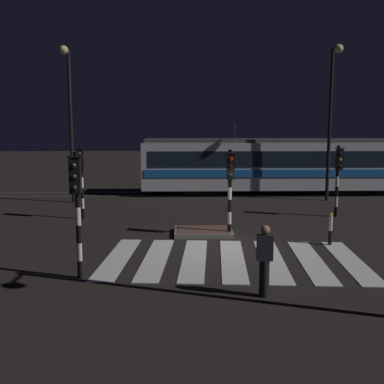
{
  "coord_description": "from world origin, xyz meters",
  "views": [
    {
      "loc": [
        -1.54,
        -14.71,
        3.95
      ],
      "look_at": [
        -1.11,
        2.96,
        1.4
      ],
      "focal_mm": 42.33,
      "sensor_mm": 36.0,
      "label": 1
    }
  ],
  "objects_px": {
    "traffic_light_corner_far_right": "(338,170)",
    "bollard_island_edge": "(330,229)",
    "traffic_light_corner_far_left": "(81,171)",
    "street_lamp_trackside_left": "(69,108)",
    "traffic_light_corner_near_left": "(77,197)",
    "street_lamp_trackside_right": "(332,106)",
    "pedestrian_waiting_at_kerb": "(265,260)",
    "tram": "(273,165)",
    "traffic_light_median_centre": "(230,180)"
  },
  "relations": [
    {
      "from": "pedestrian_waiting_at_kerb",
      "to": "bollard_island_edge",
      "type": "height_order",
      "value": "pedestrian_waiting_at_kerb"
    },
    {
      "from": "traffic_light_corner_far_right",
      "to": "pedestrian_waiting_at_kerb",
      "type": "xyz_separation_m",
      "value": [
        -4.91,
        -9.32,
        -1.2
      ]
    },
    {
      "from": "traffic_light_corner_far_right",
      "to": "street_lamp_trackside_right",
      "type": "bearing_deg",
      "value": 76.68
    },
    {
      "from": "traffic_light_corner_far_right",
      "to": "bollard_island_edge",
      "type": "xyz_separation_m",
      "value": [
        -1.84,
        -4.74,
        -1.52
      ]
    },
    {
      "from": "traffic_light_corner_near_left",
      "to": "street_lamp_trackside_right",
      "type": "xyz_separation_m",
      "value": [
        10.53,
        12.26,
        2.82
      ]
    },
    {
      "from": "traffic_light_corner_far_left",
      "to": "pedestrian_waiting_at_kerb",
      "type": "bearing_deg",
      "value": -55.75
    },
    {
      "from": "traffic_light_corner_far_left",
      "to": "bollard_island_edge",
      "type": "bearing_deg",
      "value": -26.0
    },
    {
      "from": "traffic_light_corner_near_left",
      "to": "bollard_island_edge",
      "type": "bearing_deg",
      "value": 22.96
    },
    {
      "from": "tram",
      "to": "street_lamp_trackside_left",
      "type": "bearing_deg",
      "value": -164.74
    },
    {
      "from": "traffic_light_median_centre",
      "to": "traffic_light_corner_far_right",
      "type": "relative_size",
      "value": 1.0
    },
    {
      "from": "traffic_light_corner_near_left",
      "to": "tram",
      "type": "distance_m",
      "value": 17.05
    },
    {
      "from": "street_lamp_trackside_left",
      "to": "bollard_island_edge",
      "type": "distance_m",
      "value": 14.47
    },
    {
      "from": "traffic_light_corner_far_right",
      "to": "bollard_island_edge",
      "type": "bearing_deg",
      "value": -111.25
    },
    {
      "from": "pedestrian_waiting_at_kerb",
      "to": "traffic_light_corner_far_left",
      "type": "bearing_deg",
      "value": 124.25
    },
    {
      "from": "traffic_light_corner_near_left",
      "to": "traffic_light_corner_far_left",
      "type": "bearing_deg",
      "value": 101.53
    },
    {
      "from": "street_lamp_trackside_right",
      "to": "street_lamp_trackside_left",
      "type": "bearing_deg",
      "value": -178.89
    },
    {
      "from": "street_lamp_trackside_right",
      "to": "bollard_island_edge",
      "type": "distance_m",
      "value": 10.44
    },
    {
      "from": "traffic_light_corner_near_left",
      "to": "bollard_island_edge",
      "type": "height_order",
      "value": "traffic_light_corner_near_left"
    },
    {
      "from": "street_lamp_trackside_right",
      "to": "pedestrian_waiting_at_kerb",
      "type": "xyz_separation_m",
      "value": [
        -5.92,
        -13.58,
        -4.13
      ]
    },
    {
      "from": "traffic_light_median_centre",
      "to": "tram",
      "type": "distance_m",
      "value": 11.13
    },
    {
      "from": "traffic_light_corner_far_left",
      "to": "pedestrian_waiting_at_kerb",
      "type": "distance_m",
      "value": 11.07
    },
    {
      "from": "traffic_light_corner_near_left",
      "to": "bollard_island_edge",
      "type": "xyz_separation_m",
      "value": [
        7.68,
        3.25,
        -1.63
      ]
    },
    {
      "from": "traffic_light_corner_far_right",
      "to": "street_lamp_trackside_left",
      "type": "relative_size",
      "value": 0.4
    },
    {
      "from": "street_lamp_trackside_right",
      "to": "street_lamp_trackside_left",
      "type": "distance_m",
      "value": 13.53
    },
    {
      "from": "traffic_light_corner_far_right",
      "to": "street_lamp_trackside_right",
      "type": "height_order",
      "value": "street_lamp_trackside_right"
    },
    {
      "from": "tram",
      "to": "pedestrian_waiting_at_kerb",
      "type": "bearing_deg",
      "value": -101.97
    },
    {
      "from": "traffic_light_corner_near_left",
      "to": "pedestrian_waiting_at_kerb",
      "type": "distance_m",
      "value": 4.97
    },
    {
      "from": "traffic_light_corner_far_left",
      "to": "traffic_light_corner_far_right",
      "type": "xyz_separation_m",
      "value": [
        11.1,
        0.22,
        -0.01
      ]
    },
    {
      "from": "traffic_light_corner_far_left",
      "to": "street_lamp_trackside_left",
      "type": "distance_m",
      "value": 5.28
    },
    {
      "from": "traffic_light_corner_far_right",
      "to": "bollard_island_edge",
      "type": "relative_size",
      "value": 2.84
    },
    {
      "from": "tram",
      "to": "pedestrian_waiting_at_kerb",
      "type": "distance_m",
      "value": 16.72
    },
    {
      "from": "traffic_light_corner_far_left",
      "to": "traffic_light_median_centre",
      "type": "bearing_deg",
      "value": -28.52
    },
    {
      "from": "traffic_light_corner_far_right",
      "to": "bollard_island_edge",
      "type": "height_order",
      "value": "traffic_light_corner_far_right"
    },
    {
      "from": "traffic_light_corner_far_left",
      "to": "pedestrian_waiting_at_kerb",
      "type": "xyz_separation_m",
      "value": [
        6.19,
        -9.09,
        -1.21
      ]
    },
    {
      "from": "traffic_light_median_centre",
      "to": "pedestrian_waiting_at_kerb",
      "type": "bearing_deg",
      "value": -88.15
    },
    {
      "from": "traffic_light_median_centre",
      "to": "traffic_light_corner_far_left",
      "type": "relative_size",
      "value": 1.0
    },
    {
      "from": "pedestrian_waiting_at_kerb",
      "to": "street_lamp_trackside_left",
      "type": "bearing_deg",
      "value": 119.75
    },
    {
      "from": "traffic_light_corner_far_left",
      "to": "traffic_light_corner_near_left",
      "type": "relative_size",
      "value": 0.95
    },
    {
      "from": "traffic_light_median_centre",
      "to": "traffic_light_corner_near_left",
      "type": "height_order",
      "value": "traffic_light_corner_near_left"
    },
    {
      "from": "traffic_light_corner_far_right",
      "to": "pedestrian_waiting_at_kerb",
      "type": "bearing_deg",
      "value": -117.8
    },
    {
      "from": "traffic_light_corner_far_left",
      "to": "traffic_light_corner_near_left",
      "type": "xyz_separation_m",
      "value": [
        1.58,
        -7.77,
        0.11
      ]
    },
    {
      "from": "traffic_light_median_centre",
      "to": "street_lamp_trackside_right",
      "type": "height_order",
      "value": "street_lamp_trackside_right"
    },
    {
      "from": "traffic_light_median_centre",
      "to": "traffic_light_corner_near_left",
      "type": "relative_size",
      "value": 0.95
    },
    {
      "from": "traffic_light_median_centre",
      "to": "street_lamp_trackside_left",
      "type": "xyz_separation_m",
      "value": [
        -7.42,
        7.49,
        2.84
      ]
    },
    {
      "from": "traffic_light_median_centre",
      "to": "traffic_light_corner_far_right",
      "type": "xyz_separation_m",
      "value": [
        5.1,
        3.49,
        -0.0
      ]
    },
    {
      "from": "traffic_light_corner_far_right",
      "to": "street_lamp_trackside_left",
      "type": "distance_m",
      "value": 13.45
    },
    {
      "from": "traffic_light_median_centre",
      "to": "street_lamp_trackside_right",
      "type": "distance_m",
      "value": 10.29
    },
    {
      "from": "traffic_light_corner_near_left",
      "to": "street_lamp_trackside_right",
      "type": "relative_size",
      "value": 0.41
    },
    {
      "from": "tram",
      "to": "traffic_light_corner_far_left",
      "type": "bearing_deg",
      "value": -143.11
    },
    {
      "from": "traffic_light_median_centre",
      "to": "traffic_light_corner_far_right",
      "type": "height_order",
      "value": "traffic_light_median_centre"
    }
  ]
}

